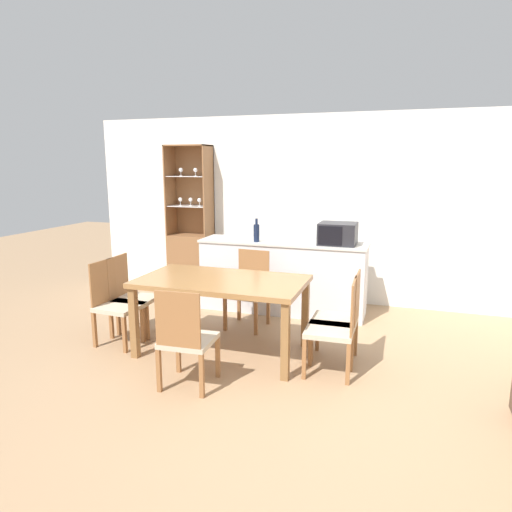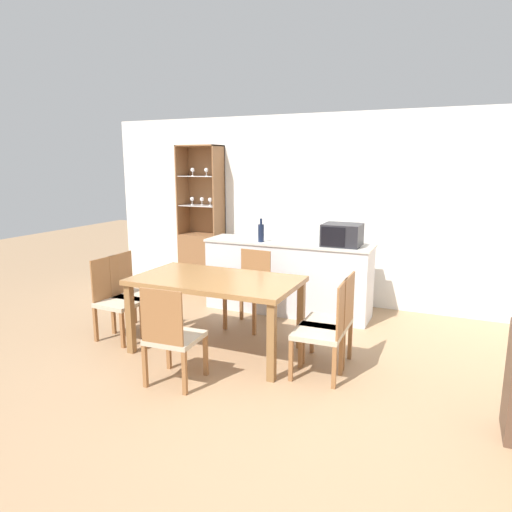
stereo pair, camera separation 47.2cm
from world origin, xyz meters
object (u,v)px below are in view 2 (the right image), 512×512
Objects in this scene: display_cabinet at (202,249)px; dining_chair_side_right_near at (324,331)px; dining_chair_side_right_far at (332,321)px; dining_chair_side_left_near at (117,300)px; dining_table at (216,286)px; dining_chair_head_near at (172,336)px; wine_bottle at (261,232)px; dining_chair_head_far at (250,290)px; microwave at (342,235)px; dining_chair_side_left_far at (133,293)px.

dining_chair_side_right_near is at bearing -40.26° from display_cabinet.
dining_chair_side_left_near is at bearing 96.33° from dining_chair_side_right_far.
dining_table is 1.86× the size of dining_chair_side_right_near.
wine_bottle is (-0.08, 2.11, 0.61)m from dining_chair_head_near.
dining_table is at bearing 96.41° from dining_chair_side_right_far.
display_cabinet is at bearing 112.23° from dining_chair_head_near.
dining_table is 1.86× the size of dining_chair_head_far.
dining_chair_head_far and dining_chair_side_left_near have the same top height.
dining_chair_head_near is (1.31, -2.75, -0.19)m from display_cabinet.
dining_chair_side_right_near is at bearing -6.79° from dining_table.
dining_table is (1.31, -1.95, 0.06)m from display_cabinet.
display_cabinet reaches higher than microwave.
dining_table is 1.86× the size of dining_chair_head_near.
dining_chair_side_left_far is at bearing -147.79° from microwave.
dining_chair_head_near is at bearing -89.80° from dining_table.
dining_chair_side_right_near is at bearing -81.61° from microwave.
dining_chair_side_right_near and dining_chair_head_near have the same top height.
microwave reaches higher than dining_chair_side_right_near.
display_cabinet is 7.28× the size of wine_bottle.
dining_chair_side_right_near is (2.47, -2.09, -0.19)m from display_cabinet.
display_cabinet is at bearing -37.28° from dining_chair_head_far.
display_cabinet is 1.76m from dining_chair_head_far.
dining_chair_side_right_near is 1.33m from dining_chair_head_near.
dining_chair_side_left_far is 1.71m from wine_bottle.
dining_chair_side_right_far is at bearing 87.81° from dining_chair_side_left_far.
dining_table is at bearing 100.33° from dining_chair_side_left_near.
microwave reaches higher than dining_chair_side_left_near.
dining_chair_head_far is at bearing -144.69° from microwave.
dining_table is at bearing 81.02° from dining_chair_side_right_near.
dining_chair_head_far is 1.29m from microwave.
dining_chair_head_far is (-1.16, 0.94, 0.00)m from dining_chair_side_right_near.
dining_chair_side_left_far is at bearing 137.88° from dining_chair_head_near.
dining_chair_head_near is 3.01× the size of wine_bottle.
dining_chair_head_far is 1.00× the size of dining_chair_side_right_far.
dining_chair_side_left_near is at bearing -126.81° from wine_bottle.
display_cabinet is 3.05m from dining_chair_head_near.
dining_chair_side_right_far is at bearing -36.27° from display_cabinet.
dining_chair_side_right_near reaches higher than dining_table.
dining_chair_head_far is at bearing 117.35° from dining_chair_side_left_far.
display_cabinet reaches higher than dining_chair_side_left_near.
dining_chair_side_left_near is at bearing -173.27° from dining_table.
dining_chair_side_right_far is (2.32, 0.00, 0.00)m from dining_chair_side_left_far.
dining_chair_side_right_near is 1.00× the size of dining_chair_head_far.
dining_chair_side_left_far is at bearing 33.64° from dining_chair_head_far.
wine_bottle is at bearing 146.78° from dining_chair_side_left_near.
display_cabinet reaches higher than dining_chair_side_right_near.
dining_chair_side_right_far is 2.00× the size of microwave.
microwave reaches higher than dining_chair_head_far.
dining_chair_side_left_near is (-1.16, 0.66, 0.00)m from dining_chair_head_near.
dining_chair_side_left_far is (-2.32, 0.28, 0.00)m from dining_chair_side_right_near.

